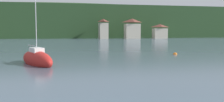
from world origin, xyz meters
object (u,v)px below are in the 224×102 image
object	(u,v)px
shore_building_central	(132,29)
sailboat_mid_2	(37,59)
shore_building_eastcentral	(160,31)
shore_building_westcentral	(103,29)
mooring_buoy_mid	(175,54)

from	to	relation	value
shore_building_central	sailboat_mid_2	bearing A→B (deg)	-113.30
shore_building_central	shore_building_eastcentral	distance (m)	11.78
shore_building_westcentral	shore_building_eastcentral	bearing A→B (deg)	-1.54
shore_building_central	shore_building_eastcentral	size ratio (longest dim) A/B	1.36
shore_building_central	sailboat_mid_2	distance (m)	76.37
shore_building_eastcentral	mooring_buoy_mid	size ratio (longest dim) A/B	10.86
sailboat_mid_2	mooring_buoy_mid	xyz separation A→B (m)	(17.22, 5.89, -0.45)
shore_building_westcentral	shore_building_eastcentral	distance (m)	23.50
shore_building_eastcentral	sailboat_mid_2	distance (m)	81.40
shore_building_eastcentral	mooring_buoy_mid	world-z (taller)	shore_building_eastcentral
shore_building_westcentral	mooring_buoy_mid	distance (m)	64.59
sailboat_mid_2	mooring_buoy_mid	world-z (taller)	sailboat_mid_2
sailboat_mid_2	mooring_buoy_mid	size ratio (longest dim) A/B	14.87
shore_building_westcentral	shore_building_eastcentral	size ratio (longest dim) A/B	1.33
shore_building_westcentral	sailboat_mid_2	size ratio (longest dim) A/B	0.97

